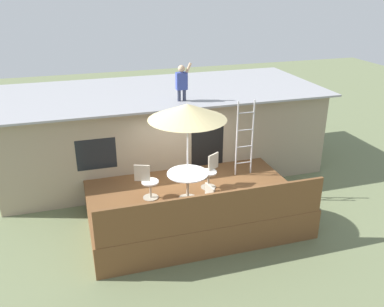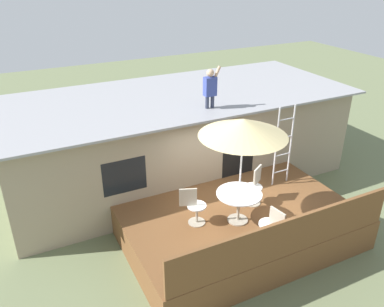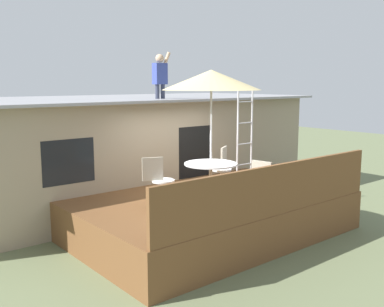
{
  "view_description": "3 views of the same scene",
  "coord_description": "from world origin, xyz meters",
  "views": [
    {
      "loc": [
        -2.86,
        -9.27,
        6.05
      ],
      "look_at": [
        0.22,
        0.81,
        1.58
      ],
      "focal_mm": 38.76,
      "sensor_mm": 36.0,
      "label": 1
    },
    {
      "loc": [
        -4.56,
        -6.63,
        6.29
      ],
      "look_at": [
        -0.71,
        1.15,
        2.02
      ],
      "focal_mm": 37.01,
      "sensor_mm": 36.0,
      "label": 2
    },
    {
      "loc": [
        -5.97,
        -6.68,
        3.11
      ],
      "look_at": [
        -0.04,
        0.53,
        1.62
      ],
      "focal_mm": 41.9,
      "sensor_mm": 36.0,
      "label": 3
    }
  ],
  "objects": [
    {
      "name": "patio_chair_left",
      "position": [
        -1.19,
        0.09,
        1.26
      ],
      "size": [
        0.6,
        0.44,
        0.92
      ],
      "rotation": [
        0.0,
        0.0,
        -0.37
      ],
      "color": "#A59E8C",
      "rests_on": "deck"
    },
    {
      "name": "deck_railing",
      "position": [
        0.0,
        -1.75,
        1.25
      ],
      "size": [
        5.38,
        0.08,
        0.9
      ],
      "primitive_type": "cube",
      "color": "brown",
      "rests_on": "deck"
    },
    {
      "name": "patio_umbrella",
      "position": [
        -0.23,
        -0.28,
        3.15
      ],
      "size": [
        1.9,
        1.9,
        2.54
      ],
      "color": "silver",
      "rests_on": "deck"
    },
    {
      "name": "patio_chair_near",
      "position": [
        -0.06,
        -1.3,
        1.26
      ],
      "size": [
        0.44,
        0.62,
        0.92
      ],
      "rotation": [
        0.0,
        0.0,
        1.74
      ],
      "color": "#A59E8C",
      "rests_on": "deck"
    },
    {
      "name": "ground_plane",
      "position": [
        0.0,
        0.0,
        0.0
      ],
      "size": [
        40.0,
        40.0,
        0.0
      ],
      "primitive_type": "plane",
      "color": "#66704C"
    },
    {
      "name": "step_ladder",
      "position": [
        1.74,
        0.7,
        1.9
      ],
      "size": [
        0.52,
        0.04,
        2.2
      ],
      "color": "silver",
      "rests_on": "deck"
    },
    {
      "name": "house",
      "position": [
        -0.0,
        3.6,
        1.36
      ],
      "size": [
        10.5,
        4.5,
        2.72
      ],
      "color": "gray",
      "rests_on": "ground"
    },
    {
      "name": "patio_chair_right",
      "position": [
        0.55,
        0.21,
        1.26
      ],
      "size": [
        0.57,
        0.45,
        0.92
      ],
      "rotation": [
        0.0,
        0.0,
        -2.58
      ],
      "color": "#A59E8C",
      "rests_on": "deck"
    },
    {
      "name": "patio_table",
      "position": [
        -0.23,
        -0.28,
        1.39
      ],
      "size": [
        1.04,
        1.04,
        0.74
      ],
      "color": "#A59E8C",
      "rests_on": "deck"
    },
    {
      "name": "person_figure",
      "position": [
        0.33,
        2.16,
        3.32
      ],
      "size": [
        0.47,
        0.2,
        1.11
      ],
      "color": "#33384C",
      "rests_on": "house"
    },
    {
      "name": "deck",
      "position": [
        0.0,
        0.0,
        0.4
      ],
      "size": [
        5.48,
        3.59,
        0.8
      ],
      "primitive_type": "cube",
      "color": "brown",
      "rests_on": "ground"
    }
  ]
}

